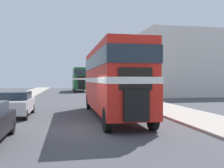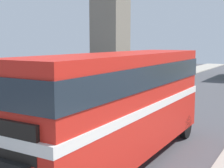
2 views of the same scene
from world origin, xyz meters
TOP-DOWN VIEW (x-y plane):
  - double_decker_bus at (1.94, 3.74)m, footprint 2.42×10.83m
  - car_parked_mid at (-3.92, 4.94)m, footprint 1.74×4.11m

SIDE VIEW (x-z plane):
  - car_parked_mid at x=-3.92m, z-range 0.02..1.57m
  - double_decker_bus at x=1.94m, z-range 0.41..4.60m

